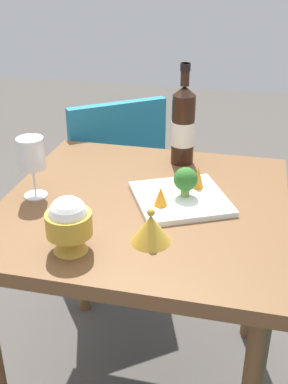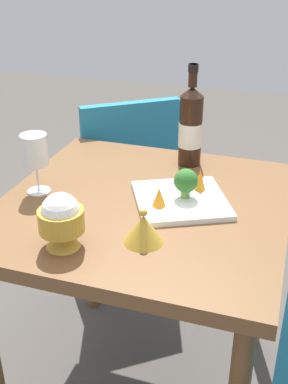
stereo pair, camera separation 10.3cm
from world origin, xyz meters
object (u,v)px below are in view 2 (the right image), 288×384
object	(u,v)px
rice_bowl_lid	(143,229)
broccoli_floret	(186,181)
carrot_garnish_right	(159,197)
chair_by_wall	(126,170)
carrot_garnish_left	(200,179)
serving_plate	(181,200)
rice_bowl	(61,220)
wine_bottle	(191,126)
wine_glass	(35,151)

from	to	relation	value
rice_bowl_lid	broccoli_floret	distance (m)	0.24
rice_bowl_lid	carrot_garnish_right	distance (m)	0.16
chair_by_wall	broccoli_floret	xyz separation A→B (m)	(0.58, 0.39, 0.28)
chair_by_wall	carrot_garnish_left	distance (m)	0.72
serving_plate	carrot_garnish_left	world-z (taller)	carrot_garnish_left
rice_bowl	carrot_garnish_right	bearing A→B (deg)	144.40
wine_bottle	rice_bowl_lid	bearing A→B (deg)	0.44
broccoli_floret	rice_bowl_lid	bearing A→B (deg)	-11.75
wine_bottle	rice_bowl	size ratio (longest dim) A/B	2.33
carrot_garnish_right	serving_plate	bearing A→B (deg)	145.30
rice_bowl	rice_bowl_lid	size ratio (longest dim) A/B	1.42
wine_glass	carrot_garnish_right	distance (m)	0.38
serving_plate	carrot_garnish_right	bearing A→B (deg)	-34.70
rice_bowl_lid	carrot_garnish_right	world-z (taller)	rice_bowl_lid
rice_bowl	broccoli_floret	size ratio (longest dim) A/B	1.65
rice_bowl	rice_bowl_lid	distance (m)	0.20
rice_bowl	carrot_garnish_right	distance (m)	0.30
rice_bowl	serving_plate	world-z (taller)	rice_bowl
wine_bottle	carrot_garnish_left	world-z (taller)	wine_bottle
carrot_garnish_left	wine_bottle	bearing A→B (deg)	-158.96
rice_bowl_lid	carrot_garnish_left	world-z (taller)	rice_bowl_lid
wine_bottle	rice_bowl	bearing A→B (deg)	-16.83
chair_by_wall	broccoli_floret	size ratio (longest dim) A/B	9.91
rice_bowl_lid	rice_bowl	bearing A→B (deg)	-66.51
rice_bowl	serving_plate	size ratio (longest dim) A/B	0.42
rice_bowl	chair_by_wall	bearing A→B (deg)	-169.44
rice_bowl	carrot_garnish_left	xyz separation A→B (m)	(-0.37, 0.26, -0.03)
broccoli_floret	wine_bottle	bearing A→B (deg)	-169.04
rice_bowl	carrot_garnish_right	xyz separation A→B (m)	(-0.24, 0.17, -0.03)
wine_bottle	broccoli_floret	xyz separation A→B (m)	(0.27, 0.05, -0.06)
carrot_garnish_right	rice_bowl_lid	bearing A→B (deg)	2.88
serving_plate	carrot_garnish_left	distance (m)	0.09
broccoli_floret	carrot_garnish_right	size ratio (longest dim) A/B	1.59
wine_glass	rice_bowl_lid	size ratio (longest dim) A/B	1.79
wine_bottle	carrot_garnish_right	xyz separation A→B (m)	(0.34, -0.00, -0.09)
rice_bowl_lid	carrot_garnish_right	size ratio (longest dim) A/B	1.85
rice_bowl	carrot_garnish_right	world-z (taller)	rice_bowl
chair_by_wall	rice_bowl	bearing A→B (deg)	-116.43
chair_by_wall	serving_plate	xyz separation A→B (m)	(0.59, 0.38, 0.22)
wine_bottle	chair_by_wall	bearing A→B (deg)	-132.71
chair_by_wall	carrot_garnish_left	bearing A→B (deg)	-88.19
wine_glass	rice_bowl	xyz separation A→B (m)	(0.24, 0.20, -0.05)
wine_glass	broccoli_floret	xyz separation A→B (m)	(-0.07, 0.43, -0.06)
chair_by_wall	wine_glass	xyz separation A→B (m)	(0.65, -0.03, 0.34)
chair_by_wall	rice_bowl	world-z (taller)	rice_bowl
wine_bottle	carrot_garnish_right	size ratio (longest dim) A/B	6.11
chair_by_wall	wine_bottle	world-z (taller)	wine_bottle
wine_glass	carrot_garnish_left	xyz separation A→B (m)	(-0.13, 0.46, -0.08)
wine_glass	broccoli_floret	bearing A→B (deg)	99.34
carrot_garnish_left	serving_plate	bearing A→B (deg)	-31.61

